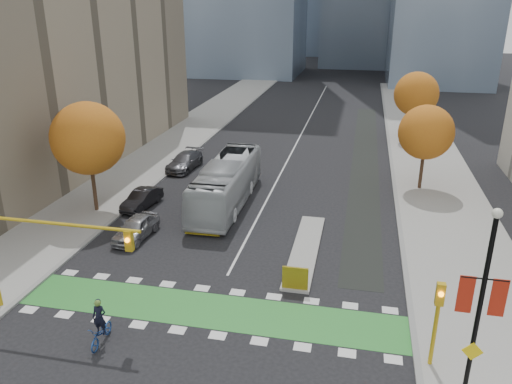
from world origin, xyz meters
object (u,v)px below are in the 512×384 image
at_px(tree_east_near, 426,132).
at_px(parked_car_b, 142,199).
at_px(traffic_signal_east, 437,312).
at_px(parked_car_c, 185,161).
at_px(hazard_board, 295,278).
at_px(traffic_signal_west, 34,242).
at_px(cyclist, 101,329).
at_px(banner_lamppost, 481,303).
at_px(bus, 227,183).
at_px(parked_car_a, 136,228).
at_px(tree_west, 88,138).
at_px(tree_east_far, 416,94).

distance_m(tree_east_near, parked_car_b, 23.05).
height_order(traffic_signal_east, parked_car_c, traffic_signal_east).
relative_size(hazard_board, traffic_signal_east, 0.34).
xyz_separation_m(hazard_board, tree_east_near, (8.00, 17.80, 4.06)).
bearing_deg(traffic_signal_west, tree_east_near, 48.48).
bearing_deg(tree_east_near, cyclist, -123.73).
bearing_deg(banner_lamppost, bus, 128.58).
relative_size(parked_car_a, parked_car_b, 1.04).
xyz_separation_m(traffic_signal_west, cyclist, (3.90, -1.50, -3.27)).
relative_size(bus, parked_car_b, 3.04).
distance_m(hazard_board, bus, 13.26).
height_order(tree_west, parked_car_c, tree_west).
height_order(tree_east_near, tree_east_far, tree_east_far).
relative_size(tree_east_near, traffic_signal_east, 1.73).
height_order(tree_west, tree_east_near, tree_west).
height_order(banner_lamppost, parked_car_c, banner_lamppost).
height_order(tree_west, tree_east_far, tree_west).
relative_size(cyclist, parked_car_a, 0.53).
bearing_deg(tree_west, traffic_signal_east, -29.07).
distance_m(traffic_signal_west, traffic_signal_east, 18.48).
relative_size(tree_west, cyclist, 3.61).
relative_size(bus, parked_car_c, 2.42).
bearing_deg(hazard_board, cyclist, -142.28).
bearing_deg(parked_car_a, traffic_signal_east, -23.10).
bearing_deg(banner_lamppost, traffic_signal_west, 174.14).
xyz_separation_m(cyclist, bus, (1.17, 17.52, 0.98)).
bearing_deg(tree_east_far, traffic_signal_east, -92.97).
bearing_deg(banner_lamppost, tree_east_far, 88.59).
height_order(hazard_board, traffic_signal_east, traffic_signal_east).
height_order(tree_east_far, cyclist, tree_east_far).
bearing_deg(tree_east_near, banner_lamppost, -91.17).
height_order(tree_east_near, bus, tree_east_near).
bearing_deg(traffic_signal_west, cyclist, -21.09).
xyz_separation_m(hazard_board, traffic_signal_east, (6.50, -4.71, 1.93)).
distance_m(traffic_signal_west, banner_lamppost, 19.54).
bearing_deg(tree_east_far, hazard_board, -104.12).
xyz_separation_m(traffic_signal_west, parked_car_c, (-1.07, 23.47, -3.28)).
distance_m(tree_west, traffic_signal_west, 13.25).
relative_size(banner_lamppost, bus, 0.66).
relative_size(tree_west, tree_east_near, 1.16).
bearing_deg(cyclist, parked_car_b, 105.20).
relative_size(traffic_signal_east, banner_lamppost, 0.50).
bearing_deg(traffic_signal_west, banner_lamppost, -5.86).
relative_size(tree_west, tree_east_far, 1.08).
bearing_deg(parked_car_a, tree_east_far, 60.16).
bearing_deg(bus, cyclist, -94.73).
bearing_deg(tree_east_far, tree_east_near, -91.79).
relative_size(hazard_board, parked_car_b, 0.34).
distance_m(tree_west, cyclist, 16.84).
bearing_deg(banner_lamppost, parked_car_b, 142.07).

